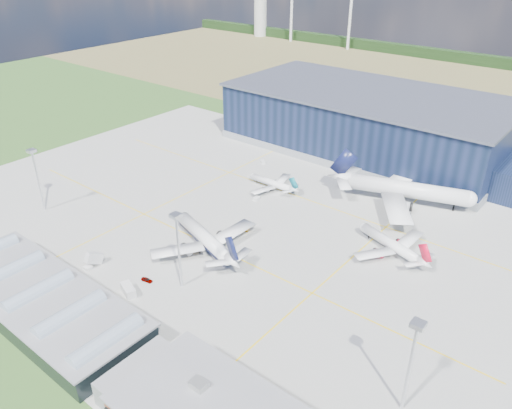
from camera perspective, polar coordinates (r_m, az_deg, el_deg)
name	(u,v)px	position (r m, az deg, el deg)	size (l,w,h in m)	color
ground	(227,231)	(165.16, -3.34, -3.00)	(600.00, 600.00, 0.00)	#2C5520
apron	(246,219)	(171.60, -1.11, -1.64)	(220.00, 160.00, 0.08)	gray
farmland	(459,90)	(348.31, 22.14, 12.01)	(600.00, 220.00, 0.01)	olive
treeline	(497,62)	(422.91, 25.85, 14.45)	(600.00, 8.00, 8.00)	black
horizon_dressing	(284,1)	(493.58, 3.28, 22.24)	(440.20, 18.00, 70.00)	silver
hangar	(372,125)	(231.41, 13.16, 8.88)	(145.00, 62.00, 26.10)	black
glass_concourse	(48,306)	(138.17, -22.64, -10.67)	(78.00, 23.00, 8.60)	black
light_mast_west	(36,170)	(186.17, -23.86, 3.61)	(2.60, 2.60, 23.00)	silver
light_mast_center	(178,239)	(133.16, -8.94, -3.90)	(2.60, 2.60, 23.00)	silver
light_mast_east	(413,353)	(103.88, 17.46, -15.85)	(2.60, 2.60, 23.00)	silver
airliner_navy	(204,231)	(153.68, -5.93, -3.06)	(37.25, 36.44, 12.15)	white
airliner_red	(391,239)	(157.16, 15.19, -3.81)	(28.83, 28.20, 9.40)	white
airliner_widebody	(408,182)	(185.77, 16.96, 2.52)	(53.37, 52.21, 17.40)	white
airliner_regional	(272,180)	(190.68, 1.80, 2.86)	(23.34, 22.83, 7.61)	white
gse_tug_a	(246,228)	(165.11, -1.13, -2.68)	(1.99, 3.25, 1.35)	orange
gse_tug_b	(193,249)	(155.40, -7.19, -5.12)	(1.94, 2.91, 1.26)	orange
gse_van_a	(128,290)	(141.14, -14.39, -9.45)	(2.59, 5.93, 2.59)	silver
gse_cart_a	(256,199)	(183.51, 0.04, 0.67)	(1.75, 2.63, 1.14)	silver
gse_cart_b	(263,162)	(214.20, 0.76, 4.88)	(1.77, 2.65, 1.15)	silver
airstair	(95,261)	(154.89, -17.96, -6.14)	(2.01, 5.03, 3.22)	silver
car_a	(147,280)	(144.95, -12.37, -8.40)	(1.37, 3.42, 1.16)	#99999E
car_b	(211,372)	(116.86, -5.21, -18.49)	(1.40, 4.01, 1.32)	#99999E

